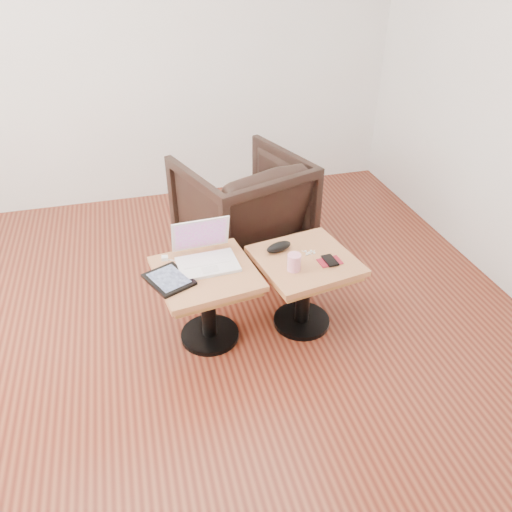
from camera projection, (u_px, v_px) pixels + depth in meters
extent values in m
cube|color=#4D1A11|center=(181.00, 368.00, 2.84)|extent=(4.50, 4.50, 0.01)
cube|color=silver|center=(127.00, 41.00, 3.90)|extent=(4.50, 0.02, 2.70)
cylinder|color=black|center=(210.00, 335.00, 3.04)|extent=(0.35, 0.35, 0.03)
cylinder|color=black|center=(208.00, 305.00, 2.92)|extent=(0.09, 0.09, 0.43)
cube|color=#A35D29|center=(206.00, 279.00, 2.81)|extent=(0.56, 0.56, 0.04)
cube|color=#AA6635|center=(206.00, 273.00, 2.79)|extent=(0.61, 0.61, 0.03)
cylinder|color=black|center=(301.00, 321.00, 3.15)|extent=(0.35, 0.35, 0.03)
cylinder|color=black|center=(303.00, 292.00, 3.03)|extent=(0.09, 0.09, 0.43)
cube|color=#A35D29|center=(305.00, 266.00, 2.92)|extent=(0.57, 0.57, 0.04)
cube|color=#AA6635|center=(305.00, 261.00, 2.90)|extent=(0.62, 0.62, 0.03)
cube|color=white|center=(208.00, 264.00, 2.82)|extent=(0.35, 0.25, 0.02)
cube|color=silver|center=(206.00, 260.00, 2.84)|extent=(0.28, 0.13, 0.00)
cube|color=silver|center=(210.00, 269.00, 2.76)|extent=(0.09, 0.07, 0.00)
cube|color=white|center=(201.00, 234.00, 2.87)|extent=(0.34, 0.09, 0.22)
cube|color=maroon|center=(201.00, 234.00, 2.87)|extent=(0.30, 0.07, 0.18)
cube|color=black|center=(169.00, 279.00, 2.70)|extent=(0.29, 0.32, 0.02)
cube|color=#191E38|center=(169.00, 278.00, 2.69)|extent=(0.24, 0.26, 0.00)
cube|color=white|center=(165.00, 258.00, 2.87)|extent=(0.04, 0.04, 0.02)
ellipsoid|color=black|center=(279.00, 247.00, 2.94)|extent=(0.18, 0.12, 0.05)
cylinder|color=#DE3A75|center=(294.00, 262.00, 2.77)|extent=(0.09, 0.09, 0.10)
sphere|color=white|center=(309.00, 253.00, 2.93)|extent=(0.01, 0.01, 0.01)
sphere|color=white|center=(311.00, 251.00, 2.94)|extent=(0.01, 0.01, 0.01)
sphere|color=white|center=(305.00, 251.00, 2.94)|extent=(0.01, 0.01, 0.01)
sphere|color=white|center=(314.00, 253.00, 2.92)|extent=(0.01, 0.01, 0.01)
sphere|color=white|center=(307.00, 254.00, 2.91)|extent=(0.01, 0.01, 0.01)
cylinder|color=white|center=(309.00, 253.00, 2.93)|extent=(0.07, 0.04, 0.00)
cube|color=maroon|center=(330.00, 262.00, 2.85)|extent=(0.14, 0.10, 0.01)
cube|color=black|center=(330.00, 260.00, 2.85)|extent=(0.07, 0.12, 0.01)
imported|color=black|center=(242.00, 206.00, 3.66)|extent=(1.04, 1.05, 0.76)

